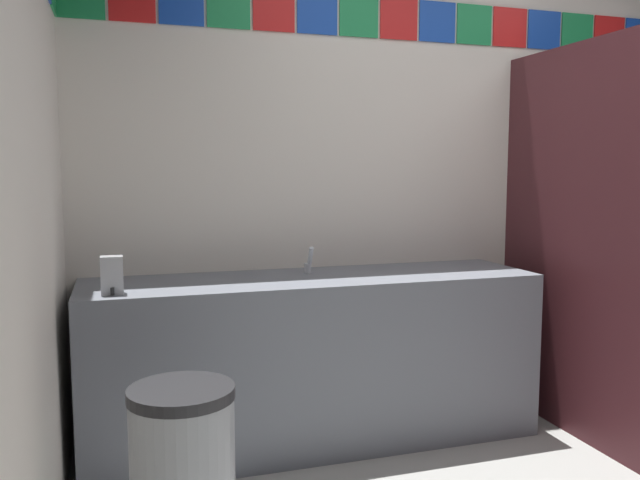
{
  "coord_description": "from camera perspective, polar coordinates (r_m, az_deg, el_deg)",
  "views": [
    {
      "loc": [
        -1.8,
        -1.73,
        1.34
      ],
      "look_at": [
        -0.97,
        0.91,
        1.04
      ],
      "focal_mm": 36.04,
      "sensor_mm": 36.0,
      "label": 1
    }
  ],
  "objects": [
    {
      "name": "wall_back",
      "position": [
        3.74,
        11.33,
        4.96
      ],
      "size": [
        4.1,
        0.09,
        2.51
      ],
      "color": "silver",
      "rests_on": "ground_plane"
    },
    {
      "name": "vanity_counter",
      "position": [
        3.21,
        -0.53,
        -10.42
      ],
      "size": [
        2.19,
        0.58,
        0.82
      ],
      "color": "slate",
      "rests_on": "ground_plane"
    },
    {
      "name": "faucet_center",
      "position": [
        3.2,
        -1.0,
        -2.07
      ],
      "size": [
        0.04,
        0.1,
        0.14
      ],
      "color": "silver",
      "rests_on": "vanity_counter"
    },
    {
      "name": "soap_dispenser",
      "position": [
        2.81,
        -17.99,
        -3.01
      ],
      "size": [
        0.09,
        0.09,
        0.16
      ],
      "color": "#B7BABF",
      "rests_on": "vanity_counter"
    },
    {
      "name": "toilet",
      "position": [
        4.03,
        25.04,
        -9.22
      ],
      "size": [
        0.39,
        0.49,
        0.74
      ],
      "color": "white",
      "rests_on": "ground_plane"
    },
    {
      "name": "trash_bin",
      "position": [
        2.36,
        -12.05,
        -19.76
      ],
      "size": [
        0.36,
        0.36,
        0.62
      ],
      "color": "#999EA3",
      "rests_on": "ground_plane"
    }
  ]
}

